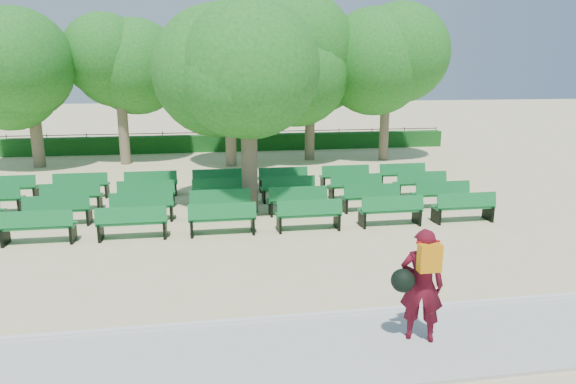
# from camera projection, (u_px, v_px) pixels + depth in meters

# --- Properties ---
(ground) EXTENTS (120.00, 120.00, 0.00)m
(ground) POSITION_uv_depth(u_px,v_px,m) (234.00, 223.00, 15.05)
(ground) COLOR #CDBC88
(paving) EXTENTS (30.00, 2.20, 0.06)m
(paving) POSITION_uv_depth(u_px,v_px,m) (264.00, 356.00, 7.93)
(paving) COLOR #B1B1AC
(paving) RESTS_ON ground
(curb) EXTENTS (30.00, 0.12, 0.10)m
(curb) POSITION_uv_depth(u_px,v_px,m) (256.00, 320.00, 9.03)
(curb) COLOR silver
(curb) RESTS_ON ground
(hedge) EXTENTS (26.00, 0.70, 0.90)m
(hedge) POSITION_uv_depth(u_px,v_px,m) (218.00, 143.00, 28.38)
(hedge) COLOR #144F18
(hedge) RESTS_ON ground
(fence) EXTENTS (26.00, 0.10, 1.02)m
(fence) POSITION_uv_depth(u_px,v_px,m) (218.00, 150.00, 28.87)
(fence) COLOR black
(fence) RESTS_ON ground
(tree_line) EXTENTS (21.80, 6.80, 7.04)m
(tree_line) POSITION_uv_depth(u_px,v_px,m) (221.00, 164.00, 24.65)
(tree_line) COLOR #22701F
(tree_line) RESTS_ON ground
(bench_array) EXTENTS (1.82, 0.59, 1.14)m
(bench_array) POSITION_uv_depth(u_px,v_px,m) (221.00, 207.00, 16.36)
(bench_array) COLOR #136D2E
(bench_array) RESTS_ON ground
(tree_among) EXTENTS (4.40, 4.40, 6.34)m
(tree_among) POSITION_uv_depth(u_px,v_px,m) (248.00, 71.00, 15.16)
(tree_among) COLOR brown
(tree_among) RESTS_ON ground
(person) EXTENTS (0.94, 0.68, 1.88)m
(person) POSITION_uv_depth(u_px,v_px,m) (421.00, 284.00, 8.17)
(person) COLOR #4E0B17
(person) RESTS_ON ground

